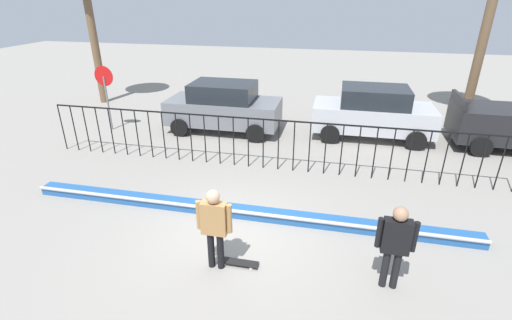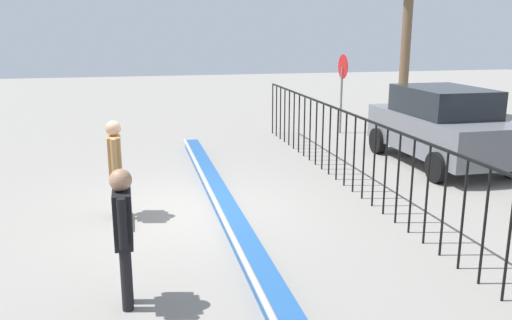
{
  "view_description": "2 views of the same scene",
  "coord_description": "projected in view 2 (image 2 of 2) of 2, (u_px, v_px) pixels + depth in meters",
  "views": [
    {
      "loc": [
        2.05,
        -6.64,
        5.03
      ],
      "look_at": [
        0.26,
        1.42,
        1.26
      ],
      "focal_mm": 26.02,
      "sensor_mm": 36.0,
      "label": 1
    },
    {
      "loc": [
        9.34,
        -0.7,
        3.26
      ],
      "look_at": [
        0.26,
        1.38,
        0.97
      ],
      "focal_mm": 37.4,
      "sensor_mm": 36.0,
      "label": 2
    }
  ],
  "objects": [
    {
      "name": "ground_plane",
      "position": [
        179.0,
        212.0,
        9.77
      ],
      "size": [
        60.0,
        60.0,
        0.0
      ],
      "primitive_type": "plane",
      "color": "gray"
    },
    {
      "name": "bowl_coping_ledge",
      "position": [
        223.0,
        203.0,
        9.92
      ],
      "size": [
        11.0,
        0.4,
        0.27
      ],
      "color": "#235699",
      "rests_on": "ground"
    },
    {
      "name": "perimeter_fence",
      "position": [
        364.0,
        149.0,
        10.31
      ],
      "size": [
        14.04,
        0.04,
        1.6
      ],
      "color": "black",
      "rests_on": "ground"
    },
    {
      "name": "skateboarder",
      "position": [
        115.0,
        160.0,
        9.28
      ],
      "size": [
        0.7,
        0.26,
        1.74
      ],
      "rotation": [
        0.0,
        0.0,
        -0.43
      ],
      "color": "black",
      "rests_on": "ground"
    },
    {
      "name": "skateboard",
      "position": [
        127.0,
        221.0,
        9.15
      ],
      "size": [
        0.8,
        0.2,
        0.07
      ],
      "rotation": [
        0.0,
        0.0,
        0.28
      ],
      "color": "black",
      "rests_on": "ground"
    },
    {
      "name": "camera_operator",
      "position": [
        123.0,
        226.0,
        6.21
      ],
      "size": [
        0.69,
        0.26,
        1.72
      ],
      "rotation": [
        0.0,
        0.0,
        3.18
      ],
      "color": "black",
      "rests_on": "ground"
    },
    {
      "name": "parked_car_gray",
      "position": [
        442.0,
        126.0,
        13.03
      ],
      "size": [
        4.3,
        2.12,
        1.9
      ],
      "rotation": [
        0.0,
        0.0,
        0.06
      ],
      "color": "slate",
      "rests_on": "ground"
    },
    {
      "name": "stop_sign",
      "position": [
        342.0,
        83.0,
        16.86
      ],
      "size": [
        0.76,
        0.07,
        2.5
      ],
      "color": "slate",
      "rests_on": "ground"
    }
  ]
}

